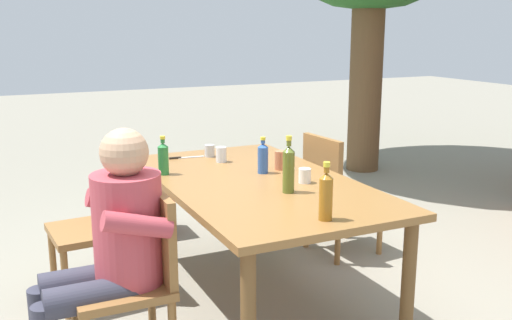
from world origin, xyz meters
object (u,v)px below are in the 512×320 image
Objects in this scene: dining_table at (256,193)px; bottle_green at (163,158)px; chair_far_left at (335,188)px; backpack_by_far_side at (139,209)px; bottle_olive at (289,168)px; cup_steel at (210,151)px; cup_white at (305,176)px; backpack_by_near_side at (156,207)px; bottle_blue at (263,158)px; table_knife at (184,158)px; chair_near_right at (137,272)px; person_in_white_shirt at (112,242)px; cup_terracotta at (280,160)px; bottle_amber at (326,195)px; chair_near_left at (102,219)px; cup_glass at (221,155)px.

dining_table is 7.90× the size of bottle_green.
chair_far_left reaches higher than backpack_by_far_side.
chair_far_left is (-0.41, 0.82, -0.18)m from dining_table.
bottle_olive is 1.01m from cup_steel.
backpack_by_near_side is at bearing -163.48° from cup_white.
dining_table is 0.24m from bottle_blue.
chair_near_right is at bearing -28.36° from table_knife.
person_in_white_shirt is 1.97m from backpack_by_near_side.
chair_far_left reaches higher than cup_terracotta.
chair_near_right reaches higher than table_knife.
bottle_olive is (0.72, -0.77, 0.39)m from chair_far_left.
cup_steel reaches higher than table_knife.
bottle_blue is 0.93× the size of table_knife.
bottle_blue is 0.92m from bottle_amber.
dining_table is 15.93× the size of cup_terracotta.
person_in_white_shirt is at bearing -77.93° from cup_white.
chair_far_left is at bearing 117.02° from chair_near_right.
bottle_amber is at bearing -0.96° from dining_table.
bottle_green is (-0.66, -0.50, -0.03)m from bottle_olive.
chair_near_left reaches higher than cup_white.
cup_white reaches higher than dining_table.
chair_far_left is 3.61× the size of table_knife.
bottle_amber reaches higher than cup_glass.
chair_far_left is 0.74× the size of person_in_white_shirt.
bottle_olive is 1.82m from backpack_by_near_side.
chair_near_left is 1.00× the size of chair_far_left.
cup_white is 1.00m from table_knife.
cup_white is at bearing 60.17° from chair_near_left.
cup_white is (-0.25, 1.04, 0.30)m from chair_near_right.
bottle_green is at bearing 148.36° from person_in_white_shirt.
bottle_blue is 0.59m from cup_steel.
chair_near_left is 3.61× the size of table_knife.
bottle_amber is at bearing 65.91° from chair_near_right.
chair_near_right is at bearing -40.80° from cup_glass.
table_knife reaches higher than backpack_by_near_side.
cup_terracotta reaches higher than cup_steel.
bottle_olive is at bearing 13.46° from table_knife.
cup_terracotta is (0.35, 0.26, 0.01)m from cup_glass.
chair_near_left is (-0.43, -0.82, -0.18)m from dining_table.
bottle_green is 2.88× the size of cup_steel.
bottle_green is 0.53× the size of backpack_by_near_side.
chair_near_left is 0.87m from cup_glass.
chair_far_left is at bearing 113.26° from cup_terracotta.
bottle_amber is 0.66m from cup_white.
backpack_by_far_side is (-0.75, -0.15, -0.56)m from table_knife.
chair_far_left is at bearing 72.85° from table_knife.
cup_steel is at bearing -179.62° from bottle_amber.
chair_far_left is (-0.84, 1.64, 0.00)m from chair_near_right.
cup_steel reaches higher than dining_table.
cup_white is at bearing 102.07° from person_in_white_shirt.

